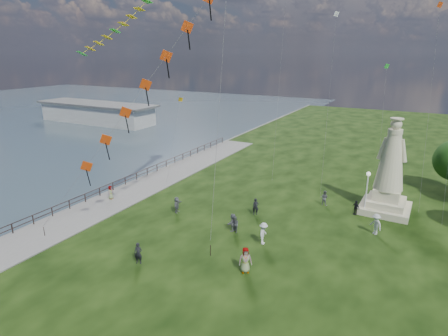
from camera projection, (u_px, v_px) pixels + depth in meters
The scene contains 17 objects.
waterfront at pixel (114, 196), 41.05m from camera, with size 200.00×200.00×1.51m.
pier_pavilion at pixel (97, 112), 84.82m from camera, with size 30.00×8.00×4.40m.
statue at pixel (389, 178), 35.93m from camera, with size 4.68×4.68×9.25m.
lamppost at pixel (367, 184), 35.35m from camera, with size 0.40×0.40×4.30m.
person_0 at pixel (138, 253), 27.63m from camera, with size 0.60×0.39×1.64m, color black.
person_1 at pixel (235, 225), 32.42m from camera, with size 0.71×0.44×1.46m, color #595960.
person_2 at pixel (263, 233), 30.40m from camera, with size 1.20×0.62×1.86m, color silver.
person_4 at pixel (245, 260), 26.48m from camera, with size 0.93×0.57×1.91m, color #595960.
person_5 at pixel (177, 205), 36.47m from camera, with size 1.48×0.64×1.59m, color #595960.
person_6 at pixel (256, 207), 35.96m from camera, with size 0.59×0.39×1.63m, color black.
person_7 at pixel (324, 198), 38.21m from camera, with size 0.76×0.47×1.56m, color #595960.
person_8 at pixel (376, 224), 32.02m from camera, with size 1.21×0.62×1.87m, color silver.
person_9 at pixel (356, 208), 35.97m from camera, with size 0.85×0.43×1.45m, color black.
person_10 at pixel (111, 193), 39.58m from camera, with size 0.71×0.44×1.46m, color #595960.
person_11 at pixel (233, 222), 32.70m from camera, with size 1.49×0.64×1.61m, color #595960.
red_kite_train at pixel (144, 89), 29.78m from camera, with size 11.64×9.35×19.57m.
small_kites at pixel (340, 64), 39.92m from camera, with size 30.02×14.32×23.43m.
Camera 1 is at (13.48, -19.06, 15.08)m, focal length 30.00 mm.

